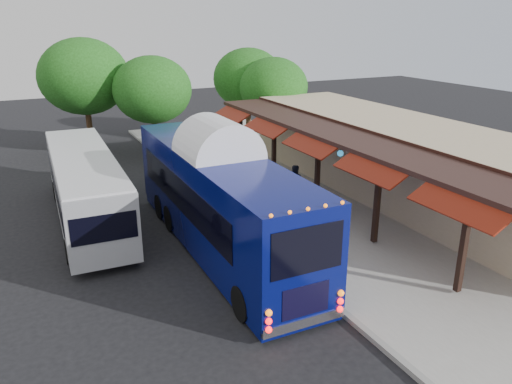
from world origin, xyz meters
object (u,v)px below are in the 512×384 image
ped_a (318,233)px  ped_c (233,168)px  coach_bus (219,196)px  city_bus (85,185)px  ped_d (207,146)px  ped_b (294,183)px  sign_board (304,202)px

ped_a → ped_c: size_ratio=0.99×
coach_bus → city_bus: coach_bus is taller
ped_c → ped_d: size_ratio=1.03×
ped_a → ped_c: (0.50, 8.60, 0.01)m
city_bus → ped_a: city_bus is taller
coach_bus → ped_a: size_ratio=6.86×
ped_d → ped_c: bearing=104.4°
ped_b → ped_c: 3.71m
ped_a → ped_b: (2.10, 5.25, -0.04)m
coach_bus → ped_a: bearing=-40.3°
ped_a → sign_board: 3.27m
ped_d → sign_board: (0.22, -10.54, -0.07)m
city_bus → ped_a: bearing=-45.4°
coach_bus → ped_c: (3.25, 6.23, -1.04)m
city_bus → ped_d: city_bus is taller
ped_b → sign_board: 2.39m
ped_a → sign_board: (1.26, 3.01, -0.08)m
ped_a → coach_bus: bearing=107.3°
ped_b → coach_bus: bearing=48.3°
coach_bus → ped_c: bearing=62.9°
sign_board → ped_a: bearing=-130.7°
coach_bus → ped_a: coach_bus is taller
sign_board → city_bus: bearing=133.6°
coach_bus → ped_c: size_ratio=6.76×
city_bus → ped_d: 9.97m
coach_bus → ped_b: size_ratio=7.15×
ped_a → sign_board: bearing=35.3°
coach_bus → sign_board: bearing=9.6°
coach_bus → sign_board: 4.22m
ped_c → sign_board: ped_c is taller
ped_d → sign_board: 10.54m
ped_b → sign_board: size_ratio=1.42×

